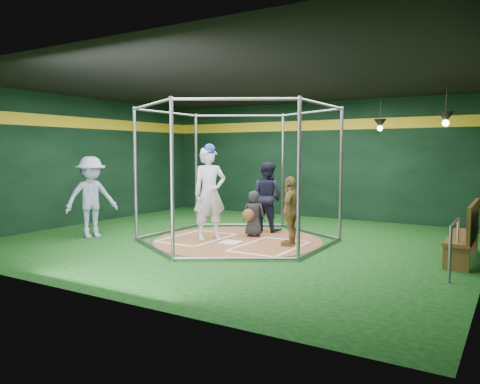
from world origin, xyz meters
The scene contains 15 objects.
room_shell centered at (0.00, 0.01, 1.75)m, with size 10.10×9.10×3.53m.
clay_disc centered at (0.00, 0.00, 0.01)m, with size 3.80×3.80×0.01m, color #975C37.
home_plate centered at (0.00, -0.30, 0.02)m, with size 0.43×0.43×0.01m, color white.
batter_box_left centered at (-0.95, -0.25, 0.02)m, with size 1.17×1.77×0.01m.
batter_box_right centered at (0.95, -0.25, 0.02)m, with size 1.17×1.77×0.01m.
batting_cage centered at (0.00, 0.00, 1.50)m, with size 4.05×4.67×3.00m.
pendant_lamp_near centered at (2.20, 3.60, 2.74)m, with size 0.34×0.34×0.90m.
pendant_lamp_far centered at (4.00, 2.00, 2.74)m, with size 0.34×0.34×0.90m.
batter_figure centered at (-0.63, -0.19, 1.09)m, with size 0.85×0.92×2.18m.
visitor_leopard centered at (1.27, 0.09, 0.75)m, with size 0.87×0.36×1.48m, color #A98948.
catcher_figure centered at (0.06, 0.61, 0.55)m, with size 0.61×0.64×1.08m.
umpire centered at (-0.02, 1.46, 0.88)m, with size 0.85×0.66×1.74m, color black.
bystander_blue centered at (-3.19, -1.37, 0.95)m, with size 1.23×0.70×1.90m, color #91A0C0.
dugout_bench centered at (4.63, 0.46, 0.56)m, with size 0.44×1.88×1.10m.
steel_railing centered at (4.55, -0.73, 0.60)m, with size 0.05×1.04×0.90m.
Camera 1 is at (5.41, -8.92, 2.02)m, focal length 35.00 mm.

